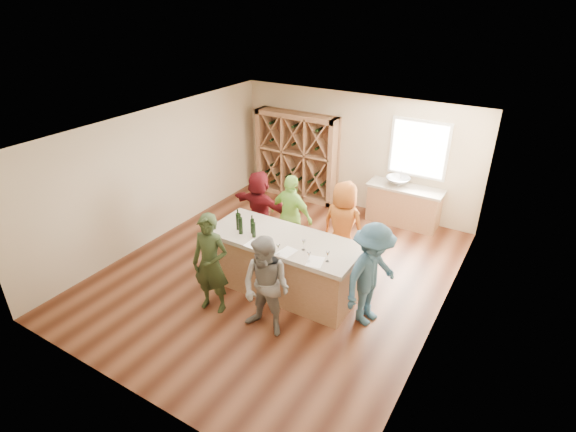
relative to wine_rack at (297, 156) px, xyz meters
The scene contains 32 objects.
floor 3.78m from the wine_rack, 65.36° to the right, with size 6.00×7.00×0.10m, color #592F1C.
ceiling 4.00m from the wine_rack, 65.36° to the right, with size 6.00×7.00×0.10m, color white.
wall_back 1.56m from the wine_rack, 10.57° to the left, with size 6.00×0.10×2.80m, color #C3AF8D.
wall_front 6.99m from the wine_rack, 77.60° to the right, with size 6.00×0.10×2.80m, color #C3AF8D.
wall_left 3.63m from the wine_rack, 115.36° to the right, with size 0.10×7.00×2.80m, color #C3AF8D.
wall_right 5.61m from the wine_rack, 35.70° to the right, with size 0.10×7.00×2.80m, color #C3AF8D.
window_frame 3.08m from the wine_rack, ahead, with size 1.30×0.06×1.30m, color white.
window_pane 3.07m from the wine_rack, ahead, with size 1.18×0.01×1.18m, color white.
wine_rack is the anchor object (origin of this frame).
back_counter_base 2.98m from the wine_rack, ahead, with size 1.60×0.58×0.86m, color #996B49.
back_counter_top 2.91m from the wine_rack, ahead, with size 1.70×0.62×0.06m, color #A99D8A.
sink 2.70m from the wine_rack, ahead, with size 0.54×0.54×0.19m, color silver.
faucet 2.70m from the wine_rack, ahead, with size 0.02×0.02×0.30m, color silver.
tasting_counter_base 4.20m from the wine_rack, 62.93° to the right, with size 2.60×1.00×1.00m, color #996B49.
tasting_counter_top 4.16m from the wine_rack, 62.93° to the right, with size 2.72×1.12×0.08m, color #A99D8A.
wine_bottle_a 3.99m from the wine_rack, 74.87° to the right, with size 0.08×0.08×0.31m, color black.
wine_bottle_b 4.13m from the wine_rack, 73.53° to the right, with size 0.08×0.08×0.31m, color black.
wine_bottle_c 4.06m from the wine_rack, 70.83° to the right, with size 0.07×0.07×0.27m, color black.
wine_bottle_d 4.19m from the wine_rack, 69.96° to the right, with size 0.07×0.07×0.28m, color black.
wine_glass_b 4.69m from the wine_rack, 63.47° to the right, with size 0.06×0.06×0.17m, color white.
wine_glass_c 4.91m from the wine_rack, 57.60° to the right, with size 0.06×0.06×0.16m, color white.
wine_glass_d 4.54m from the wine_rack, 58.42° to the right, with size 0.07×0.07×0.19m, color white.
wine_glass_e 4.91m from the wine_rack, 54.15° to the right, with size 0.06×0.06×0.17m, color white.
tasting_menu_a 4.42m from the wine_rack, 69.42° to the right, with size 0.21×0.28×0.00m, color white.
tasting_menu_b 4.61m from the wine_rack, 61.79° to the right, with size 0.24×0.32×0.00m, color white.
tasting_menu_c 4.90m from the wine_rack, 56.39° to the right, with size 0.25×0.34×0.00m, color white.
person_near_left 4.91m from the wine_rack, 76.52° to the right, with size 0.65×0.47×1.78m, color #263319.
person_near_right 5.29m from the wine_rack, 64.87° to the right, with size 0.82×0.45×1.69m, color slate.
person_server 5.12m from the wine_rack, 46.45° to the right, with size 1.16×0.54×1.79m, color #335972.
person_far_mid 2.89m from the wine_rack, 61.86° to the right, with size 1.01×0.51×1.72m, color #8CC64C.
person_far_right 3.45m from the wine_rack, 44.91° to the right, with size 0.87×0.57×1.78m, color #994C19.
person_far_left 2.54m from the wine_rack, 77.69° to the right, with size 1.50×0.54×1.61m, color #590F14.
Camera 1 is at (3.93, -6.14, 4.95)m, focal length 28.00 mm.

